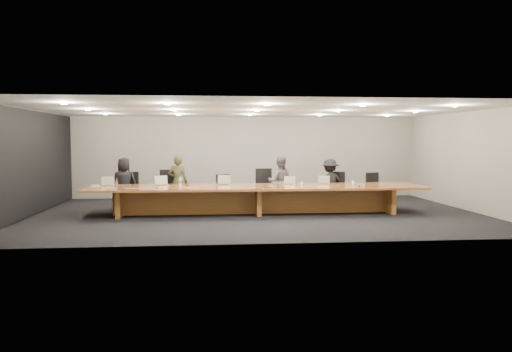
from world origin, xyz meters
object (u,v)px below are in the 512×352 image
(person_d, at_px, (330,183))
(laptop_d, at_px, (289,180))
(person_b, at_px, (178,182))
(chair_far_right, at_px, (376,189))
(laptop_a, at_px, (108,181))
(conference_table, at_px, (257,194))
(mic_left, at_px, (157,188))
(chair_right, at_px, (337,189))
(chair_left, at_px, (169,189))
(mic_right, at_px, (359,186))
(person_c, at_px, (280,182))
(av_box, at_px, (112,188))
(amber_mug, at_px, (188,185))
(paper_cup_near, at_px, (302,183))
(laptop_b, at_px, (162,180))
(person_a, at_px, (124,183))
(chair_mid_left, at_px, (225,191))
(mic_center, at_px, (264,187))
(laptop_e, at_px, (324,180))
(paper_cup_far, at_px, (353,183))
(chair_mid_right, at_px, (265,188))
(laptop_c, at_px, (224,180))
(water_bottle, at_px, (180,182))

(person_d, xyz_separation_m, laptop_d, (-1.37, -0.82, 0.16))
(person_b, bearing_deg, person_d, -172.85)
(chair_far_right, relative_size, laptop_a, 3.02)
(conference_table, height_order, mic_left, mic_left)
(chair_right, height_order, laptop_d, chair_right)
(person_d, bearing_deg, chair_far_right, 169.05)
(chair_left, bearing_deg, mic_right, -26.86)
(person_c, relative_size, av_box, 6.59)
(mic_left, bearing_deg, laptop_a, 150.18)
(amber_mug, height_order, paper_cup_near, amber_mug)
(laptop_a, relative_size, mic_right, 3.27)
(chair_right, relative_size, laptop_b, 3.02)
(chair_left, relative_size, person_a, 0.77)
(chair_mid_left, bearing_deg, paper_cup_near, -45.33)
(conference_table, bearing_deg, mic_center, -76.49)
(laptop_e, height_order, paper_cup_far, laptop_e)
(person_c, bearing_deg, paper_cup_near, 121.32)
(chair_mid_right, bearing_deg, chair_far_right, -6.56)
(chair_right, bearing_deg, laptop_c, -147.05)
(chair_far_right, distance_m, mic_left, 6.63)
(person_b, bearing_deg, chair_mid_left, -168.85)
(person_b, relative_size, mic_left, 14.82)
(chair_far_right, height_order, mic_center, chair_far_right)
(laptop_c, bearing_deg, av_box, -152.20)
(conference_table, relative_size, laptop_c, 24.74)
(chair_mid_left, height_order, mic_center, chair_mid_left)
(laptop_a, xyz_separation_m, laptop_e, (5.93, -0.05, -0.01))
(person_a, xyz_separation_m, person_d, (6.03, -0.12, -0.03))
(av_box, bearing_deg, laptop_d, -5.70)
(person_d, height_order, water_bottle, person_d)
(mic_right, bearing_deg, laptop_a, 174.12)
(laptop_a, height_order, water_bottle, laptop_a)
(laptop_a, height_order, mic_left, laptop_a)
(paper_cup_near, relative_size, mic_right, 0.80)
(chair_right, bearing_deg, mic_left, -143.55)
(conference_table, height_order, laptop_a, laptop_a)
(chair_mid_left, height_order, mic_right, chair_mid_left)
(laptop_d, bearing_deg, person_c, 114.01)
(chair_mid_right, bearing_deg, person_c, -11.85)
(chair_left, bearing_deg, chair_mid_right, -8.85)
(person_b, bearing_deg, laptop_d, 172.16)
(laptop_c, bearing_deg, laptop_b, -170.43)
(chair_right, xyz_separation_m, paper_cup_near, (-1.25, -0.98, 0.26))
(laptop_d, bearing_deg, water_bottle, -158.46)
(chair_mid_right, xyz_separation_m, paper_cup_far, (2.36, -1.03, 0.21))
(paper_cup_far, xyz_separation_m, mic_center, (-2.62, -0.77, -0.03))
(chair_mid_right, height_order, paper_cup_far, chair_mid_right)
(person_b, bearing_deg, av_box, 56.29)
(mic_center, bearing_deg, chair_far_right, 26.51)
(person_b, distance_m, paper_cup_near, 3.61)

